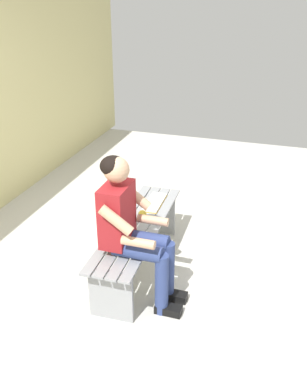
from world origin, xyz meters
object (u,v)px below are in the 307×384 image
person_seated (132,226)px  book_open (155,202)px  apple (143,214)px  bench_near (138,236)px

person_seated → book_open: bearing=-174.2°
apple → book_open: bearing=177.6°
person_seated → bench_near: bearing=-166.0°
apple → book_open: apple is taller
apple → book_open: (-0.32, 0.01, -0.03)m
person_seated → apple: bearing=-169.5°
person_seated → book_open: 0.90m
person_seated → book_open: person_seated is taller
person_seated → apple: (-0.54, -0.10, -0.19)m
bench_near → person_seated: (0.41, 0.10, 0.35)m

